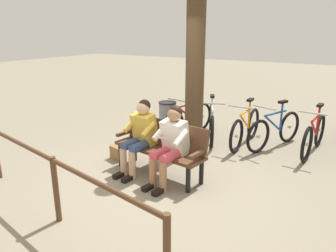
% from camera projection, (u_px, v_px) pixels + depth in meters
% --- Properties ---
extents(ground_plane, '(40.00, 40.00, 0.00)m').
position_uv_depth(ground_plane, '(158.00, 179.00, 5.03)').
color(ground_plane, gray).
extents(bench, '(1.65, 0.72, 0.87)m').
position_uv_depth(bench, '(162.00, 144.00, 5.10)').
color(bench, '#51331E').
rests_on(bench, ground).
extents(person_reading, '(0.53, 0.81, 1.20)m').
position_uv_depth(person_reading, '(171.00, 142.00, 4.74)').
color(person_reading, white).
rests_on(person_reading, ground).
extents(person_companion, '(0.53, 0.81, 1.20)m').
position_uv_depth(person_companion, '(140.00, 133.00, 5.13)').
color(person_companion, gold).
rests_on(person_companion, ground).
extents(handbag, '(0.33, 0.22, 0.24)m').
position_uv_depth(handbag, '(117.00, 153.00, 5.77)').
color(handbag, olive).
rests_on(handbag, ground).
extents(tree_trunk, '(0.35, 0.35, 3.70)m').
position_uv_depth(tree_trunk, '(195.00, 54.00, 5.77)').
color(tree_trunk, '#4C3823').
rests_on(tree_trunk, ground).
extents(litter_bin, '(0.37, 0.37, 0.83)m').
position_uv_depth(litter_bin, '(167.00, 121.00, 6.70)').
color(litter_bin, slate).
rests_on(litter_bin, ground).
extents(bicycle_black, '(0.48, 1.68, 0.94)m').
position_uv_depth(bicycle_black, '(314.00, 135.00, 5.98)').
color(bicycle_black, black).
rests_on(bicycle_black, ground).
extents(bicycle_red, '(0.73, 1.58, 0.94)m').
position_uv_depth(bicycle_red, '(275.00, 130.00, 6.29)').
color(bicycle_red, black).
rests_on(bicycle_red, ground).
extents(bicycle_orange, '(0.48, 1.68, 0.94)m').
position_uv_depth(bicycle_orange, '(245.00, 128.00, 6.42)').
color(bicycle_orange, black).
rests_on(bicycle_orange, ground).
extents(bicycle_purple, '(0.77, 1.55, 0.94)m').
position_uv_depth(bicycle_purple, '(211.00, 123.00, 6.76)').
color(bicycle_purple, black).
rests_on(bicycle_purple, ground).
extents(bicycle_blue, '(0.51, 1.66, 0.94)m').
position_uv_depth(bicycle_blue, '(189.00, 120.00, 7.00)').
color(bicycle_blue, black).
rests_on(bicycle_blue, ground).
extents(railing_fence, '(3.60, 0.74, 0.85)m').
position_uv_depth(railing_fence, '(54.00, 176.00, 3.76)').
color(railing_fence, '#51331E').
rests_on(railing_fence, ground).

